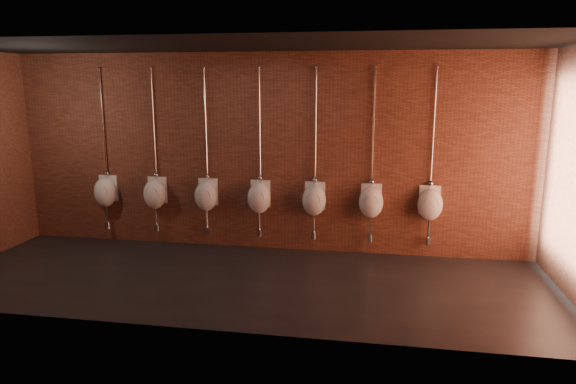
% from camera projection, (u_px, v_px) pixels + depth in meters
% --- Properties ---
extents(ground, '(8.50, 8.50, 0.00)m').
position_uv_depth(ground, '(246.00, 281.00, 7.20)').
color(ground, black).
rests_on(ground, ground).
extents(room_shell, '(8.54, 3.04, 3.22)m').
position_uv_depth(room_shell, '(243.00, 138.00, 6.78)').
color(room_shell, black).
rests_on(room_shell, ground).
extents(urinal_0, '(0.39, 0.33, 2.72)m').
position_uv_depth(urinal_0, '(105.00, 191.00, 8.79)').
color(urinal_0, white).
rests_on(urinal_0, ground).
extents(urinal_1, '(0.39, 0.33, 2.72)m').
position_uv_depth(urinal_1, '(155.00, 193.00, 8.64)').
color(urinal_1, white).
rests_on(urinal_1, ground).
extents(urinal_2, '(0.39, 0.33, 2.72)m').
position_uv_depth(urinal_2, '(206.00, 195.00, 8.50)').
color(urinal_2, white).
rests_on(urinal_2, ground).
extents(urinal_3, '(0.39, 0.33, 2.72)m').
position_uv_depth(urinal_3, '(259.00, 197.00, 8.35)').
color(urinal_3, white).
rests_on(urinal_3, ground).
extents(urinal_4, '(0.39, 0.33, 2.72)m').
position_uv_depth(urinal_4, '(314.00, 199.00, 8.20)').
color(urinal_4, white).
rests_on(urinal_4, ground).
extents(urinal_5, '(0.39, 0.33, 2.72)m').
position_uv_depth(urinal_5, '(371.00, 201.00, 8.05)').
color(urinal_5, white).
rests_on(urinal_5, ground).
extents(urinal_6, '(0.39, 0.33, 2.72)m').
position_uv_depth(urinal_6, '(430.00, 203.00, 7.91)').
color(urinal_6, white).
rests_on(urinal_6, ground).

